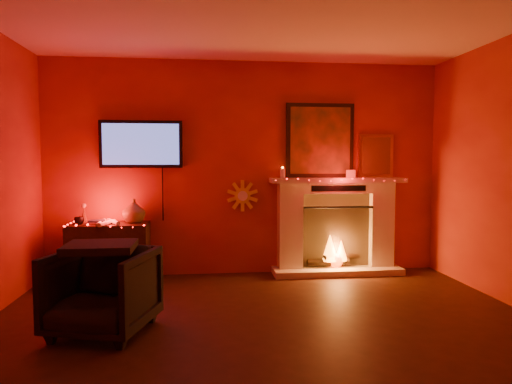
# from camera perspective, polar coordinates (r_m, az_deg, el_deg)

# --- Properties ---
(room) EXTENTS (5.00, 5.00, 5.00)m
(room) POSITION_cam_1_polar(r_m,az_deg,el_deg) (3.34, 2.73, 2.21)
(room) COLOR black
(room) RESTS_ON ground
(floor) EXTENTS (5.00, 5.00, 0.00)m
(floor) POSITION_cam_1_polar(r_m,az_deg,el_deg) (3.64, 2.65, -19.54)
(floor) COLOR black
(floor) RESTS_ON ground
(fireplace) EXTENTS (1.72, 0.40, 2.18)m
(fireplace) POSITION_cam_1_polar(r_m,az_deg,el_deg) (5.97, 9.86, -3.08)
(fireplace) COLOR beige
(fireplace) RESTS_ON floor
(tv) EXTENTS (1.00, 0.07, 1.24)m
(tv) POSITION_cam_1_polar(r_m,az_deg,el_deg) (5.80, -14.14, 5.79)
(tv) COLOR black
(tv) RESTS_ON room
(sunburst_clock) EXTENTS (0.40, 0.03, 0.40)m
(sunburst_clock) POSITION_cam_1_polar(r_m,az_deg,el_deg) (5.81, -1.70, -0.48)
(sunburst_clock) COLOR yellow
(sunburst_clock) RESTS_ON room
(console_table) EXTENTS (0.92, 0.54, 0.99)m
(console_table) POSITION_cam_1_polar(r_m,az_deg,el_deg) (5.77, -17.71, -6.79)
(console_table) COLOR black
(console_table) RESTS_ON floor
(armchair) EXTENTS (0.96, 0.97, 0.71)m
(armchair) POSITION_cam_1_polar(r_m,az_deg,el_deg) (4.11, -18.62, -11.69)
(armchair) COLOR black
(armchair) RESTS_ON floor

